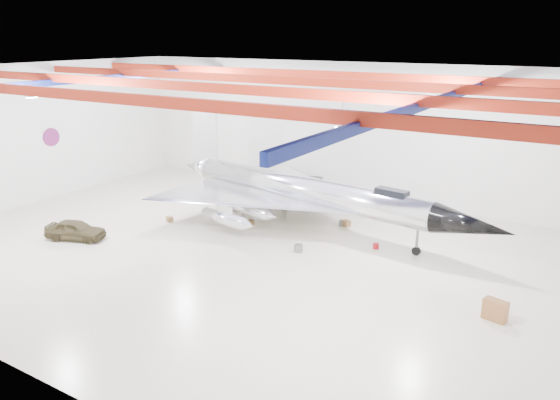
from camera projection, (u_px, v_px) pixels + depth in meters
The scene contains 17 objects.
floor at pixel (235, 250), 34.49m from camera, with size 40.00×40.00×0.00m, color beige.
wall_back at pixel (341, 130), 45.09m from camera, with size 40.00×40.00×0.00m, color silver.
wall_left at pixel (28, 135), 42.94m from camera, with size 30.00×30.00×0.00m, color silver.
ceiling at pixel (230, 72), 31.28m from camera, with size 40.00×40.00×0.00m, color #0A0F38.
ceiling_structure at pixel (231, 84), 31.48m from camera, with size 39.50×29.50×1.08m.
wall_roundel at pixel (51, 137), 44.69m from camera, with size 1.50×1.50×0.10m, color #B21414.
jet_aircraft at pixel (305, 194), 38.20m from camera, with size 26.60×16.99×7.26m.
jeep at pixel (75, 230), 36.10m from camera, with size 1.59×3.94×1.34m, color #3D351E.
desk at pixel (495, 310), 25.94m from camera, with size 1.11×0.55×1.02m, color brown.
crate_ply at pixel (170, 219), 39.80m from camera, with size 0.48×0.38×0.34m, color olive.
toolbox_red at pixel (266, 209), 41.89m from camera, with size 0.51×0.41×0.36m, color maroon.
engine_drum at pixel (298, 248), 34.14m from camera, with size 0.54×0.54×0.49m, color #59595B.
parts_bin at pixel (346, 223), 38.78m from camera, with size 0.59×0.47×0.41m, color olive.
crate_small at pixel (239, 204), 43.36m from camera, with size 0.37×0.29×0.26m, color #59595B.
tool_chest at pixel (376, 246), 34.69m from camera, with size 0.38×0.38×0.34m, color maroon.
oil_barrel at pixel (250, 223), 39.00m from camera, with size 0.50×0.40×0.35m, color olive.
spares_box at pixel (342, 223), 38.94m from camera, with size 0.42×0.42×0.38m, color #59595B.
Camera 1 is at (19.30, -25.77, 13.08)m, focal length 35.00 mm.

